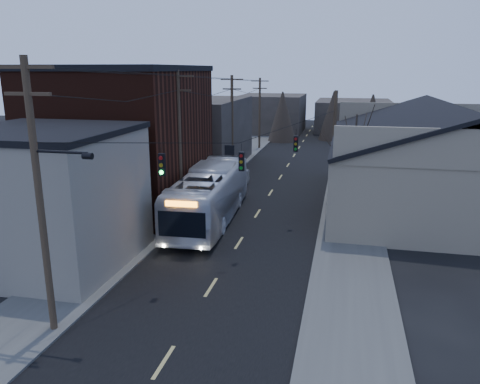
# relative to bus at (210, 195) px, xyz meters

# --- Properties ---
(road_surface) EXTENTS (9.00, 110.00, 0.02)m
(road_surface) POSITION_rel_bus_xyz_m (2.88, 12.28, -1.82)
(road_surface) COLOR black
(road_surface) RESTS_ON ground
(sidewalk_left) EXTENTS (4.00, 110.00, 0.12)m
(sidewalk_left) POSITION_rel_bus_xyz_m (-3.62, 12.28, -1.77)
(sidewalk_left) COLOR #474744
(sidewalk_left) RESTS_ON ground
(sidewalk_right) EXTENTS (4.00, 110.00, 0.12)m
(sidewalk_right) POSITION_rel_bus_xyz_m (9.38, 12.28, -1.77)
(sidewalk_right) COLOR #474744
(sidewalk_right) RESTS_ON ground
(building_clapboard) EXTENTS (8.00, 8.00, 7.00)m
(building_clapboard) POSITION_rel_bus_xyz_m (-6.12, -8.72, 1.67)
(building_clapboard) COLOR gray
(building_clapboard) RESTS_ON ground
(building_brick) EXTENTS (10.00, 12.00, 10.00)m
(building_brick) POSITION_rel_bus_xyz_m (-7.12, 2.28, 3.17)
(building_brick) COLOR black
(building_brick) RESTS_ON ground
(building_left_far) EXTENTS (9.00, 14.00, 7.00)m
(building_left_far) POSITION_rel_bus_xyz_m (-6.62, 18.28, 1.67)
(building_left_far) COLOR #332D28
(building_left_far) RESTS_ON ground
(warehouse) EXTENTS (16.16, 20.60, 7.73)m
(warehouse) POSITION_rel_bus_xyz_m (15.88, 7.28, 0.87)
(warehouse) COLOR #80725D
(warehouse) RESTS_ON ground
(building_far_left) EXTENTS (10.00, 12.00, 6.00)m
(building_far_left) POSITION_rel_bus_xyz_m (-3.12, 47.28, 1.17)
(building_far_left) COLOR #332D28
(building_far_left) RESTS_ON ground
(building_far_right) EXTENTS (12.00, 14.00, 5.00)m
(building_far_right) POSITION_rel_bus_xyz_m (9.88, 52.28, 0.67)
(building_far_right) COLOR #332D28
(building_far_right) RESTS_ON ground
(bare_tree) EXTENTS (0.40, 0.40, 7.20)m
(bare_tree) POSITION_rel_bus_xyz_m (9.38, 2.28, 1.77)
(bare_tree) COLOR black
(bare_tree) RESTS_ON ground
(utility_lines) EXTENTS (11.24, 45.28, 10.50)m
(utility_lines) POSITION_rel_bus_xyz_m (-0.24, 6.42, 3.13)
(utility_lines) COLOR #382B1E
(utility_lines) RESTS_ON ground
(bus) EXTENTS (3.72, 13.25, 3.65)m
(bus) POSITION_rel_bus_xyz_m (0.00, 0.00, 0.00)
(bus) COLOR silver
(bus) RESTS_ON ground
(parked_car) EXTENTS (2.01, 4.55, 1.45)m
(parked_car) POSITION_rel_bus_xyz_m (-0.20, 9.66, -1.10)
(parked_car) COLOR #9FA0A6
(parked_car) RESTS_ON ground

